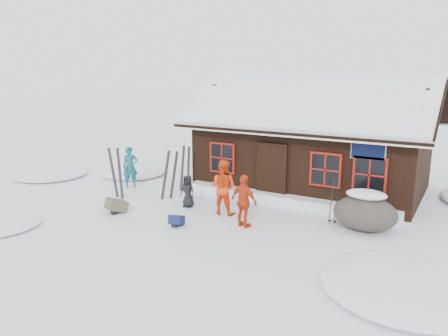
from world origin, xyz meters
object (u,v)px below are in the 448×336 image
Objects in this scene: ski_pair_left at (170,176)px; backpack_olive at (117,208)px; skier_orange_left at (223,187)px; skier_crouched at (188,191)px; ski_poles at (334,202)px; skier_orange_right at (244,201)px; skier_teal at (130,167)px; backpack_blue at (177,222)px; boulder at (365,212)px.

backpack_olive is (-0.54, -2.14, -0.69)m from ski_pair_left.
skier_orange_left is 3.53m from backpack_olive.
ski_poles reaches higher than skier_crouched.
skier_crouched reaches higher than backpack_olive.
skier_orange_right is at bearing -50.86° from ski_pair_left.
skier_teal reaches higher than backpack_blue.
ski_pair_left reaches higher than backpack_blue.
skier_orange_left is at bearing 53.83° from backpack_olive.
skier_crouched is at bearing -55.50° from ski_pair_left.
ski_poles is at bearing -130.43° from skier_orange_right.
skier_crouched is 2.37m from backpack_olive.
backpack_blue is at bearing -65.66° from skier_crouched.
backpack_olive is (-3.02, -1.67, -0.72)m from skier_orange_left.
skier_crouched is at bearing -172.05° from boulder.
ski_poles is 4.71m from backpack_blue.
skier_crouched reaches higher than boulder.
skier_orange_left reaches higher than boulder.
backpack_blue is at bearing 66.30° from skier_orange_left.
skier_teal is 5.01m from backpack_blue.
backpack_olive is at bearing -161.39° from boulder.
skier_teal is at bearing 148.70° from backpack_olive.
skier_teal is at bearing -15.71° from skier_orange_left.
ski_poles is at bearing -169.92° from skier_orange_left.
skier_teal is 3.31× the size of backpack_blue.
skier_orange_left is 0.98× the size of boulder.
backpack_blue is (-4.87, -2.48, -0.41)m from boulder.
boulder is at bearing 43.55° from backpack_olive.
skier_orange_left is (4.79, -0.97, 0.08)m from skier_teal.
skier_crouched is 0.78× the size of ski_poles.
skier_orange_left reaches higher than skier_teal.
skier_orange_left is 3.65× the size of backpack_blue.
skier_orange_left is 1.42m from skier_crouched.
skier_orange_right is (5.93, -1.72, -0.02)m from skier_teal.
skier_teal reaches higher than skier_crouched.
skier_teal is at bearing -2.65° from skier_orange_right.
backpack_blue is at bearing -81.40° from ski_pair_left.
ski_pair_left is at bearing -65.35° from skier_teal.
ski_pair_left reaches higher than backpack_olive.
skier_orange_right reaches higher than backpack_olive.
skier_orange_left is 1.26× the size of ski_poles.
skier_orange_left is 3.44m from ski_poles.
ski_pair_left is 2.88× the size of backpack_olive.
skier_crouched is (-2.52, 0.74, -0.24)m from skier_orange_right.
ski_pair_left is 1.28× the size of ski_poles.
ski_poles is at bearing 46.55° from backpack_olive.
ski_poles is (4.71, 0.85, 0.12)m from skier_crouched.
ski_poles is at bearing -53.94° from skier_teal.
skier_crouched is 0.61× the size of ski_pair_left.
boulder is (4.27, 0.79, -0.35)m from skier_orange_left.
boulder is at bearing -54.23° from skier_teal.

